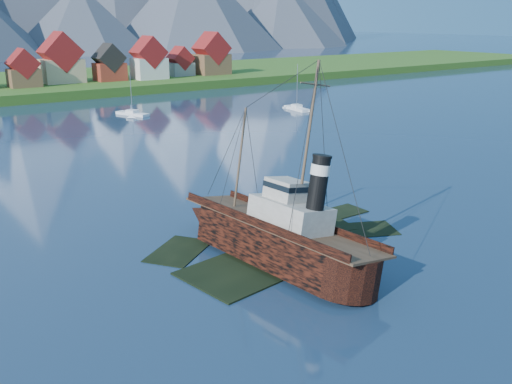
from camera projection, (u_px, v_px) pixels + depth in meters
ground at (276, 250)px, 63.72m from camera, size 1400.00×1400.00×0.00m
shoal at (277, 243)px, 66.48m from camera, size 31.71×21.24×1.14m
seawall at (0, 106)px, 166.22m from camera, size 600.00×2.50×2.00m
tugboat_wreck at (267, 234)px, 60.73m from camera, size 6.57×28.31×22.44m
sailboat_d at (297, 109)px, 158.86m from camera, size 3.59×9.86×13.15m
sailboat_e at (132, 114)px, 150.67m from camera, size 5.86×10.35×11.71m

